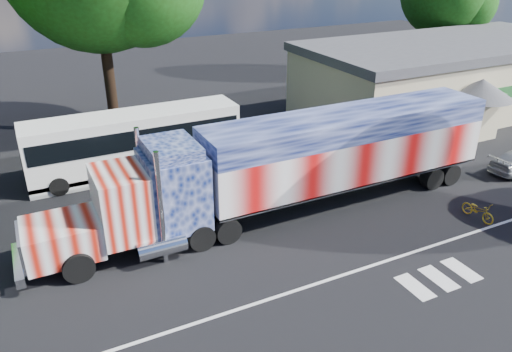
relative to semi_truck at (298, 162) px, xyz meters
name	(u,v)px	position (x,y,z in m)	size (l,w,h in m)	color
ground	(287,242)	(-1.86, -2.39, -2.48)	(100.00, 100.00, 0.00)	black
lane_markings	(374,280)	(-0.15, -6.16, -2.48)	(30.00, 2.67, 0.01)	silver
semi_truck	(298,162)	(0.00, 0.00, 0.00)	(22.62, 3.57, 4.82)	black
coach_bus	(135,142)	(-5.71, 7.84, -0.74)	(11.58, 2.70, 3.37)	white
hall_building	(448,76)	(18.07, 8.46, 0.14)	(22.40, 12.80, 5.20)	#C6B994
woman	(82,255)	(-10.03, -0.89, -1.57)	(0.67, 0.44, 1.83)	slate
bicycle	(478,210)	(7.09, -4.57, -2.03)	(0.60, 1.71, 0.90)	gold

